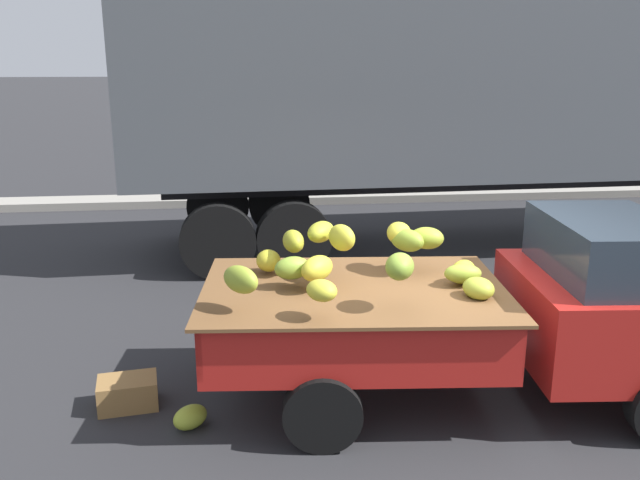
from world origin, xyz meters
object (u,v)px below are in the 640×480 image
object	(u,v)px
fallen_banana_bunch_near_tailgate	(190,417)
produce_crate	(128,393)
pickup_truck	(557,306)
semi_trailer	(502,90)

from	to	relation	value
fallen_banana_bunch_near_tailgate	produce_crate	bearing A→B (deg)	143.34
pickup_truck	fallen_banana_bunch_near_tailgate	bearing A→B (deg)	-171.50
semi_trailer	produce_crate	size ratio (longest dim) A/B	23.23
pickup_truck	semi_trailer	bearing A→B (deg)	79.78
pickup_truck	produce_crate	distance (m)	3.95
fallen_banana_bunch_near_tailgate	pickup_truck	bearing A→B (deg)	3.69
produce_crate	fallen_banana_bunch_near_tailgate	bearing A→B (deg)	-36.66
semi_trailer	produce_crate	distance (m)	7.62
pickup_truck	produce_crate	size ratio (longest dim) A/B	9.34
produce_crate	semi_trailer	bearing A→B (deg)	43.28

